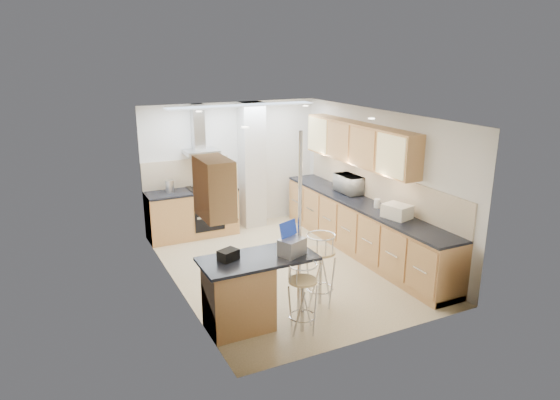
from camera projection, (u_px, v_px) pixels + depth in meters
name	position (u px, v px, depth m)	size (l,w,h in m)	color
ground	(286.00, 267.00, 8.28)	(4.80, 4.80, 0.00)	tan
room_shell	(293.00, 170.00, 8.30)	(3.64, 4.84, 2.51)	white
right_counter	(362.00, 227.00, 8.78)	(0.63, 4.40, 0.92)	tan
back_counter	(192.00, 213.00, 9.55)	(1.70, 0.63, 0.92)	tan
peninsula	(258.00, 291.00, 6.42)	(1.47, 0.72, 0.94)	tan
microwave	(351.00, 184.00, 9.21)	(0.60, 0.41, 0.33)	white
laptop	(292.00, 247.00, 6.34)	(0.32, 0.24, 0.22)	#93959A
bag	(228.00, 255.00, 6.19)	(0.24, 0.17, 0.13)	black
bar_stool_near	(303.00, 298.00, 6.24)	(0.38, 0.38, 0.94)	tan
bar_stool_end	(320.00, 269.00, 6.93)	(0.43, 0.43, 1.05)	tan
jar_a	(343.00, 188.00, 9.25)	(0.12, 0.12, 0.16)	white
jar_b	(349.00, 190.00, 9.11)	(0.11, 0.11, 0.16)	white
jar_c	(398.00, 210.00, 7.92)	(0.14, 0.14, 0.19)	#BBB896
jar_d	(377.00, 203.00, 8.34)	(0.10, 0.10, 0.15)	white
bread_bin	(397.00, 211.00, 7.82)	(0.32, 0.41, 0.21)	white
kettle	(170.00, 186.00, 9.28)	(0.16, 0.16, 0.22)	#B8BBBD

